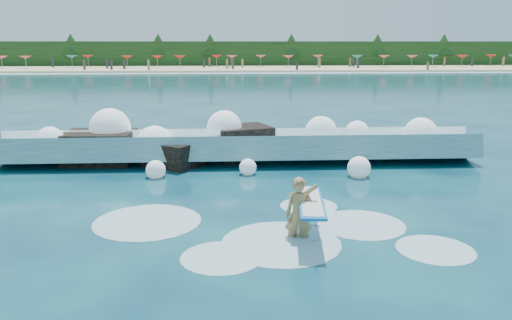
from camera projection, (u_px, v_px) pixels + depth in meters
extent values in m
plane|color=#07263E|center=(204.00, 221.00, 13.34)|extent=(200.00, 200.00, 0.00)
cube|color=tan|center=(223.00, 69.00, 89.11)|extent=(140.00, 20.00, 0.40)
cube|color=silver|center=(223.00, 73.00, 78.46)|extent=(140.00, 5.00, 0.08)
cube|color=black|center=(224.00, 54.00, 98.31)|extent=(140.00, 4.00, 5.00)
cube|color=teal|center=(240.00, 150.00, 20.03)|extent=(18.72, 2.85, 1.56)
cube|color=white|center=(239.00, 135.00, 20.70)|extent=(18.72, 1.32, 0.73)
cube|color=black|center=(100.00, 150.00, 19.92)|extent=(2.76, 2.12, 1.45)
cube|color=black|center=(173.00, 156.00, 19.34)|extent=(2.53, 2.42, 1.11)
cube|color=black|center=(242.00, 145.00, 20.62)|extent=(2.71, 2.44, 1.56)
imported|color=olive|center=(299.00, 215.00, 11.99)|extent=(0.75, 0.56, 1.86)
cube|color=blue|center=(311.00, 202.00, 11.98)|extent=(0.84, 2.59, 0.06)
cube|color=silver|center=(311.00, 201.00, 11.97)|extent=(0.71, 2.37, 0.06)
cylinder|color=black|center=(315.00, 241.00, 10.87)|extent=(0.01, 0.91, 0.43)
sphere|color=white|center=(50.00, 141.00, 19.09)|extent=(1.08, 1.08, 1.08)
sphere|color=white|center=(110.00, 129.00, 20.04)|extent=(1.65, 1.65, 1.65)
sphere|color=white|center=(155.00, 144.00, 19.52)|extent=(1.42, 1.42, 1.42)
sphere|color=white|center=(224.00, 128.00, 20.21)|extent=(1.41, 1.41, 1.41)
sphere|color=white|center=(274.00, 148.00, 19.68)|extent=(0.94, 0.94, 0.94)
sphere|color=white|center=(321.00, 132.00, 20.46)|extent=(1.32, 1.32, 1.32)
sphere|color=white|center=(357.00, 133.00, 20.56)|extent=(0.99, 0.99, 0.99)
sphere|color=white|center=(420.00, 134.00, 20.34)|extent=(1.36, 1.36, 1.36)
sphere|color=white|center=(156.00, 170.00, 17.66)|extent=(0.70, 0.70, 0.70)
sphere|color=white|center=(248.00, 167.00, 18.06)|extent=(0.63, 0.63, 0.63)
sphere|color=white|center=(359.00, 168.00, 17.72)|extent=(0.83, 0.83, 0.83)
ellipsoid|color=silver|center=(281.00, 243.00, 11.91)|extent=(2.92, 2.92, 0.15)
ellipsoid|color=silver|center=(221.00, 257.00, 11.10)|extent=(1.88, 1.88, 0.09)
ellipsoid|color=silver|center=(361.00, 224.00, 13.12)|extent=(2.33, 2.33, 0.12)
ellipsoid|color=silver|center=(147.00, 222.00, 13.33)|extent=(2.92, 2.92, 0.15)
ellipsoid|color=silver|center=(309.00, 206.00, 14.61)|extent=(1.70, 1.70, 0.09)
ellipsoid|color=silver|center=(435.00, 250.00, 11.52)|extent=(1.83, 1.83, 0.09)
cone|color=#CA3B59|center=(1.00, 57.00, 86.09)|extent=(2.00, 2.00, 0.50)
cone|color=#CA3B59|center=(25.00, 57.00, 86.53)|extent=(2.00, 2.00, 0.50)
cone|color=#147E7B|center=(72.00, 57.00, 90.09)|extent=(2.00, 2.00, 0.50)
cone|color=red|center=(88.00, 57.00, 91.33)|extent=(2.00, 2.00, 0.50)
cone|color=red|center=(127.00, 57.00, 88.18)|extent=(2.00, 2.00, 0.50)
cone|color=red|center=(157.00, 57.00, 88.67)|extent=(2.00, 2.00, 0.50)
cone|color=red|center=(180.00, 57.00, 88.55)|extent=(2.00, 2.00, 0.50)
cone|color=red|center=(216.00, 57.00, 91.96)|extent=(2.00, 2.00, 0.50)
cone|color=#CA3B59|center=(232.00, 57.00, 90.49)|extent=(2.00, 2.00, 0.50)
cone|color=#CA3B59|center=(261.00, 56.00, 92.65)|extent=(2.00, 2.00, 0.50)
cone|color=#CA3B59|center=(288.00, 57.00, 90.04)|extent=(2.00, 2.00, 0.50)
cone|color=#CA3B59|center=(318.00, 56.00, 92.54)|extent=(2.00, 2.00, 0.50)
cone|color=#147E7B|center=(357.00, 57.00, 89.70)|extent=(2.00, 2.00, 0.50)
cone|color=#CA3B59|center=(384.00, 57.00, 90.92)|extent=(2.00, 2.00, 0.50)
cone|color=#CA3B59|center=(412.00, 57.00, 90.91)|extent=(2.00, 2.00, 0.50)
cone|color=#147E7B|center=(433.00, 56.00, 93.06)|extent=(2.00, 2.00, 0.50)
cone|color=red|center=(462.00, 56.00, 92.11)|extent=(2.00, 2.00, 0.50)
cone|color=red|center=(491.00, 56.00, 95.61)|extent=(2.00, 2.00, 0.50)
cube|color=#3F332D|center=(128.00, 64.00, 87.35)|extent=(0.35, 0.22, 1.52)
cube|color=#8C664C|center=(486.00, 67.00, 82.60)|extent=(0.35, 0.22, 1.41)
cube|color=#262633|center=(286.00, 64.00, 84.44)|extent=(0.35, 0.22, 1.56)
cube|color=brown|center=(204.00, 63.00, 89.27)|extent=(0.35, 0.22, 1.43)
cube|color=#3F332D|center=(375.00, 63.00, 91.81)|extent=(0.35, 0.22, 1.47)
cube|color=#8C664C|center=(329.00, 64.00, 87.08)|extent=(0.35, 0.22, 1.48)
cube|color=#3F332D|center=(219.00, 63.00, 88.24)|extent=(0.35, 0.22, 1.52)
cube|color=#262633|center=(173.00, 62.00, 91.56)|extent=(0.35, 0.22, 1.61)
cube|color=brown|center=(15.00, 65.00, 82.58)|extent=(0.35, 0.22, 1.40)
cube|color=#3F332D|center=(503.00, 65.00, 84.05)|extent=(0.35, 0.22, 1.35)
cube|color=#8C664C|center=(33.00, 63.00, 89.88)|extent=(0.35, 0.22, 1.57)
cube|color=#262633|center=(124.00, 65.00, 83.94)|extent=(0.35, 0.22, 1.44)
cube|color=brown|center=(125.00, 63.00, 90.77)|extent=(0.35, 0.22, 1.36)
cube|color=#3F332D|center=(508.00, 63.00, 91.79)|extent=(0.35, 0.22, 1.48)
cube|color=#8C664C|center=(418.00, 64.00, 87.04)|extent=(0.35, 0.22, 1.57)
cube|color=brown|center=(117.00, 65.00, 80.85)|extent=(0.35, 0.22, 1.49)
cube|color=#3F332D|center=(350.00, 63.00, 90.75)|extent=(0.35, 0.22, 1.48)
cube|color=#8C664C|center=(209.00, 65.00, 82.44)|extent=(0.35, 0.22, 1.40)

